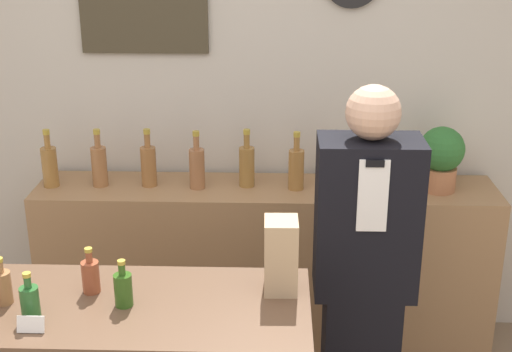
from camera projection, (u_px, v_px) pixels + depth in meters
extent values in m
cube|color=beige|center=(235.00, 94.00, 3.77)|extent=(5.20, 0.06, 2.70)
cube|color=#9E754C|center=(265.00, 268.00, 3.82)|extent=(2.37, 0.42, 0.93)
cube|color=brown|center=(121.00, 308.00, 2.50)|extent=(1.33, 0.56, 0.04)
cube|color=black|center=(367.00, 218.00, 2.88)|extent=(0.42, 0.25, 0.66)
cube|color=white|center=(373.00, 196.00, 2.71)|extent=(0.12, 0.01, 0.29)
cube|color=black|center=(375.00, 163.00, 2.66)|extent=(0.07, 0.01, 0.03)
sphere|color=tan|center=(373.00, 112.00, 2.72)|extent=(0.22, 0.22, 0.22)
cylinder|color=#B27047|center=(439.00, 179.00, 3.60)|extent=(0.17, 0.17, 0.12)
sphere|color=#2D6B2D|center=(442.00, 149.00, 3.54)|extent=(0.23, 0.23, 0.23)
cube|color=tan|center=(281.00, 256.00, 2.53)|extent=(0.12, 0.13, 0.28)
cube|color=white|center=(31.00, 324.00, 2.31)|extent=(0.09, 0.02, 0.06)
cylinder|color=#96663E|center=(3.00, 288.00, 2.48)|extent=(0.06, 0.06, 0.12)
cylinder|color=#96663E|center=(0.00, 267.00, 2.45)|extent=(0.02, 0.02, 0.04)
cylinder|color=#265B28|center=(30.00, 303.00, 2.38)|extent=(0.06, 0.06, 0.12)
cylinder|color=#265B28|center=(28.00, 282.00, 2.35)|extent=(0.02, 0.02, 0.04)
cylinder|color=#B29933|center=(27.00, 275.00, 2.34)|extent=(0.03, 0.03, 0.01)
cylinder|color=brown|center=(91.00, 277.00, 2.55)|extent=(0.06, 0.06, 0.12)
cylinder|color=brown|center=(89.00, 257.00, 2.52)|extent=(0.02, 0.02, 0.04)
cylinder|color=#B29933|center=(88.00, 250.00, 2.51)|extent=(0.03, 0.03, 0.01)
cylinder|color=#2E561A|center=(123.00, 290.00, 2.46)|extent=(0.06, 0.06, 0.12)
cylinder|color=#2E561A|center=(122.00, 270.00, 2.43)|extent=(0.02, 0.02, 0.04)
cylinder|color=#B29933|center=(121.00, 262.00, 2.42)|extent=(0.03, 0.03, 0.01)
cylinder|color=olive|center=(50.00, 167.00, 3.64)|extent=(0.08, 0.08, 0.21)
cylinder|color=olive|center=(47.00, 141.00, 3.59)|extent=(0.03, 0.03, 0.07)
cylinder|color=#B29933|center=(46.00, 132.00, 3.57)|extent=(0.03, 0.03, 0.02)
cylinder|color=#9C673C|center=(99.00, 167.00, 3.64)|extent=(0.08, 0.08, 0.21)
cylinder|color=#9C673C|center=(97.00, 141.00, 3.59)|extent=(0.03, 0.03, 0.07)
cylinder|color=#B29933|center=(97.00, 132.00, 3.58)|extent=(0.03, 0.03, 0.02)
cylinder|color=#986436|center=(149.00, 167.00, 3.65)|extent=(0.08, 0.08, 0.21)
cylinder|color=#986436|center=(147.00, 141.00, 3.60)|extent=(0.03, 0.03, 0.07)
cylinder|color=#B29933|center=(147.00, 131.00, 3.58)|extent=(0.03, 0.03, 0.02)
cylinder|color=#9B653E|center=(197.00, 169.00, 3.61)|extent=(0.08, 0.08, 0.21)
cylinder|color=#9B653E|center=(196.00, 143.00, 3.56)|extent=(0.03, 0.03, 0.07)
cylinder|color=#B29933|center=(196.00, 133.00, 3.55)|extent=(0.03, 0.03, 0.02)
cylinder|color=olive|center=(247.00, 167.00, 3.64)|extent=(0.08, 0.08, 0.21)
cylinder|color=olive|center=(247.00, 141.00, 3.59)|extent=(0.03, 0.03, 0.07)
cylinder|color=#B29933|center=(247.00, 132.00, 3.57)|extent=(0.03, 0.03, 0.02)
cylinder|color=olive|center=(296.00, 170.00, 3.60)|extent=(0.08, 0.08, 0.21)
cylinder|color=olive|center=(297.00, 144.00, 3.55)|extent=(0.03, 0.03, 0.07)
cylinder|color=#B29933|center=(297.00, 134.00, 3.53)|extent=(0.03, 0.03, 0.02)
cylinder|color=#9E6B37|center=(346.00, 169.00, 3.61)|extent=(0.08, 0.08, 0.21)
cylinder|color=#9E6B37|center=(347.00, 143.00, 3.56)|extent=(0.03, 0.03, 0.07)
cylinder|color=#B29933|center=(347.00, 134.00, 3.54)|extent=(0.03, 0.03, 0.02)
cylinder|color=#9A6439|center=(395.00, 169.00, 3.61)|extent=(0.08, 0.08, 0.21)
cylinder|color=#9A6439|center=(397.00, 143.00, 3.57)|extent=(0.03, 0.03, 0.07)
cylinder|color=#B29933|center=(398.00, 133.00, 3.55)|extent=(0.03, 0.03, 0.02)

